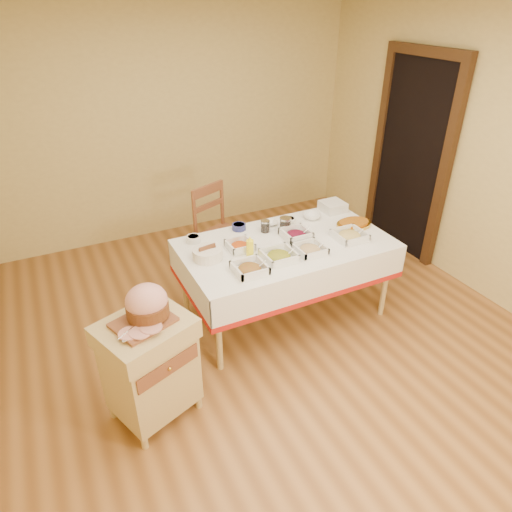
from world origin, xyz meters
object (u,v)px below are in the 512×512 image
Objects in this scene: dining_table at (285,259)px; butcher_cart at (150,364)px; dining_chair at (220,233)px; preserve_jar_right at (285,225)px; bread_basket at (208,254)px; ham_on_board at (146,306)px; preserve_jar_left at (265,227)px; brass_platter at (354,224)px; plate_stack at (333,206)px; mustard_bottle at (250,248)px.

dining_table is 2.25× the size of butcher_cart.
butcher_cart is 0.81× the size of dining_chair.
dining_chair is 7.33× the size of preserve_jar_right.
preserve_jar_right is 0.55× the size of bread_basket.
bread_basket reaches higher than dining_table.
preserve_jar_left is at bearing 33.59° from ham_on_board.
bread_basket is at bearing -160.82° from preserve_jar_left.
bread_basket is at bearing 178.59° from brass_platter.
preserve_jar_right reaches higher than bread_basket.
plate_stack reaches higher than brass_platter.
preserve_jar_right reaches higher than butcher_cart.
butcher_cart is at bearing -155.01° from plate_stack.
preserve_jar_left is 0.50× the size of plate_stack.
dining_chair reaches higher than mustard_bottle.
dining_chair is 0.70m from preserve_jar_left.
preserve_jar_left is at bearing -172.41° from plate_stack.
dining_chair is at bearing 119.18° from preserve_jar_right.
preserve_jar_left is at bearing 155.03° from preserve_jar_right.
bread_basket is at bearing -117.68° from dining_chair.
butcher_cart is 1.87m from dining_chair.
dining_table is 9.65× the size of mustard_bottle.
mustard_bottle is (-0.32, -0.35, 0.04)m from preserve_jar_left.
ham_on_board is at bearing 38.14° from butcher_cart.
preserve_jar_left is 0.58× the size of mustard_bottle.
ham_on_board is at bearing -135.75° from bread_basket.
brass_platter is at bearing -40.39° from dining_chair.
butcher_cart is 2.40m from plate_stack.
preserve_jar_left is 0.82m from plate_stack.
brass_platter is (2.14, 0.63, 0.32)m from butcher_cart.
preserve_jar_left is (1.34, 0.89, 0.35)m from butcher_cart.
dining_chair is at bearing 154.35° from plate_stack.
plate_stack is 0.63× the size of brass_platter.
dining_chair is at bearing 83.50° from mustard_bottle.
plate_stack is at bearing 16.01° from preserve_jar_right.
butcher_cart is at bearing -141.86° from ham_on_board.
preserve_jar_left is at bearing 103.45° from dining_table.
dining_table is 0.31m from preserve_jar_right.
butcher_cart is 2.33× the size of brass_platter.
preserve_jar_left is (-0.06, 0.27, 0.21)m from dining_table.
dining_table is at bearing -76.55° from preserve_jar_left.
dining_table is at bearing 23.93° from butcher_cart.
preserve_jar_right reaches higher than brass_platter.
dining_chair is 1.01m from mustard_bottle.
dining_chair is 1.35m from brass_platter.
preserve_jar_left is at bearing 33.73° from butcher_cart.
preserve_jar_left is (0.21, -0.60, 0.30)m from dining_chair.
preserve_jar_right is at bearing 29.33° from mustard_bottle.
bread_basket is at bearing -167.15° from plate_stack.
brass_platter reaches higher than dining_table.
plate_stack is (0.64, 0.18, -0.01)m from preserve_jar_right.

